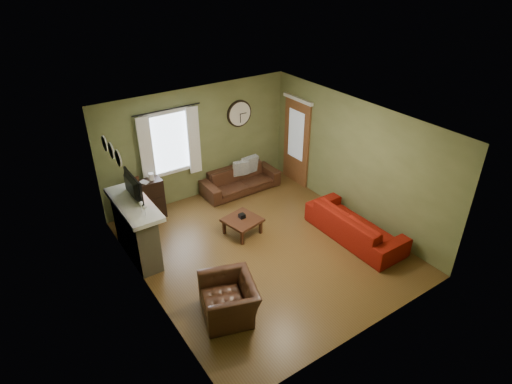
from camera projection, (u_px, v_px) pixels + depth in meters
floor at (263, 248)px, 8.45m from camera, size 4.60×5.20×0.00m
ceiling at (264, 123)px, 7.16m from camera, size 4.60×5.20×0.00m
wall_left at (144, 232)px, 6.69m from camera, size 0.00×5.20×2.60m
wall_right at (354, 160)px, 8.92m from camera, size 0.00×5.20×2.60m
wall_back at (198, 144)px, 9.67m from camera, size 4.60×0.00×2.60m
wall_front at (371, 267)px, 5.94m from camera, size 4.60×0.00×2.60m
fireplace at (136, 232)px, 7.98m from camera, size 0.40×1.40×1.10m
firebox at (148, 239)px, 8.20m from camera, size 0.04×0.60×0.55m
mantel at (133, 204)px, 7.70m from camera, size 0.58×1.60×0.08m
tv at (130, 190)px, 7.71m from camera, size 0.08×0.60×0.35m
tv_screen at (133, 186)px, 7.73m from camera, size 0.02×0.62×0.36m
medallion_left at (118, 158)px, 6.80m from camera, size 0.28×0.28×0.03m
medallion_mid at (111, 151)px, 7.05m from camera, size 0.28×0.28×0.03m
medallion_right at (105, 144)px, 7.30m from camera, size 0.28×0.28×0.03m
window_pane at (169, 143)px, 9.22m from camera, size 1.00×0.02×1.30m
curtain_rod at (167, 110)px, 8.76m from camera, size 0.03×0.03×1.50m
curtain_left at (146, 152)px, 8.90m from camera, size 0.28×0.04×1.55m
curtain_right at (194, 141)px, 9.44m from camera, size 0.28×0.04×1.55m
wall_clock at (240, 114)px, 9.92m from camera, size 0.64×0.06×0.64m
door at (296, 142)px, 10.36m from camera, size 0.05×0.90×2.10m
bookshelf at (146, 201)px, 9.13m from camera, size 0.77×0.33×0.91m
book at (142, 182)px, 8.80m from camera, size 0.22×0.25×0.02m
sofa_brown at (240, 180)px, 10.32m from camera, size 1.90×0.74×0.56m
pillow_left at (249, 165)px, 10.42m from camera, size 0.44×0.16×0.44m
pillow_right at (241, 168)px, 10.26m from camera, size 0.39×0.19×0.37m
sofa_red at (355, 225)px, 8.60m from camera, size 0.84×2.14×0.63m
armchair at (229, 299)px, 6.79m from camera, size 1.08×1.16×0.62m
coffee_table at (242, 226)px, 8.79m from camera, size 0.79×0.79×0.35m
tissue_box at (242, 216)px, 8.72m from camera, size 0.12×0.12×0.09m
wine_glass_a at (145, 211)px, 7.23m from camera, size 0.07×0.07×0.21m
wine_glass_b at (141, 207)px, 7.35m from camera, size 0.07×0.07×0.21m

